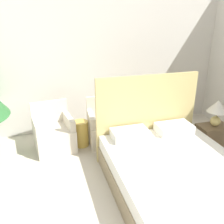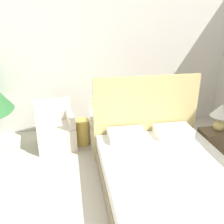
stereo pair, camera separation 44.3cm
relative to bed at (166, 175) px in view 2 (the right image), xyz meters
The scene contains 7 objects.
wall_back 2.80m from the bed, 107.64° to the left, with size 10.00×0.06×2.90m.
bed is the anchor object (origin of this frame).
armchair_near_window_left 2.28m from the bed, 133.13° to the left, with size 0.77×0.75×0.86m.
armchair_near_window_right 1.75m from the bed, 108.33° to the left, with size 0.73×0.71×0.86m.
nightstand 1.45m from the bed, 32.41° to the left, with size 0.55×0.37×0.51m.
table_lamp 1.55m from the bed, 32.21° to the left, with size 0.36×0.36×0.48m.
side_table 1.96m from the bed, 122.58° to the left, with size 0.29×0.29×0.50m.
Camera 2 is at (-0.47, -1.35, 2.41)m, focal length 40.00 mm.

